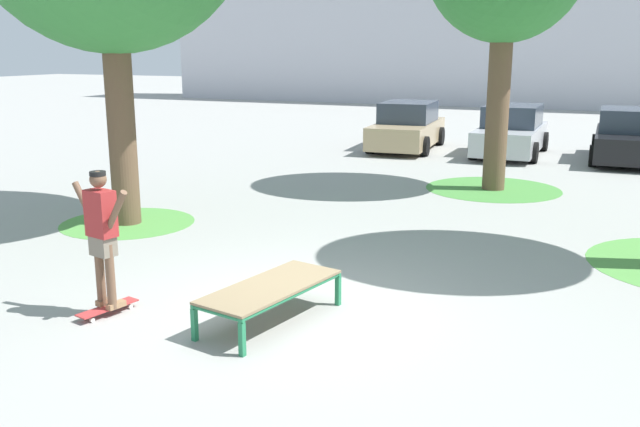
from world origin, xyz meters
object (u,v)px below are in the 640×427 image
object	(u,v)px
skate_box	(271,289)
car_silver	(511,132)
car_tan	(407,127)
car_black	(628,137)
skateboard	(108,308)
skater	(102,230)

from	to	relation	value
skate_box	car_silver	xyz separation A→B (m)	(0.70, 14.70, 0.28)
skate_box	car_tan	xyz separation A→B (m)	(-2.55, 14.70, 0.28)
skate_box	car_black	xyz separation A→B (m)	(3.95, 14.73, 0.28)
skate_box	skateboard	bearing A→B (deg)	-163.82
skateboard	car_black	bearing A→B (deg)	68.90
skateboard	skater	world-z (taller)	skater
skater	car_tan	bearing A→B (deg)	92.23
car_silver	skateboard	bearing A→B (deg)	-99.87
skater	car_silver	size ratio (longest dim) A/B	0.40
skater	car_silver	distance (m)	15.50
skate_box	car_tan	bearing A→B (deg)	99.85
skater	car_tan	distance (m)	15.29
car_tan	car_black	world-z (taller)	same
car_silver	car_tan	bearing A→B (deg)	179.94
car_black	car_silver	bearing A→B (deg)	-179.48
skateboard	car_silver	world-z (taller)	car_silver
skate_box	car_tan	size ratio (longest dim) A/B	0.47
skateboard	car_black	distance (m)	16.41
skater	car_black	bearing A→B (deg)	68.90
skater	car_black	xyz separation A→B (m)	(5.90, 15.30, -0.38)
car_tan	skateboard	bearing A→B (deg)	-87.77
skateboard	skater	xyz separation A→B (m)	(0.00, 0.00, 0.99)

